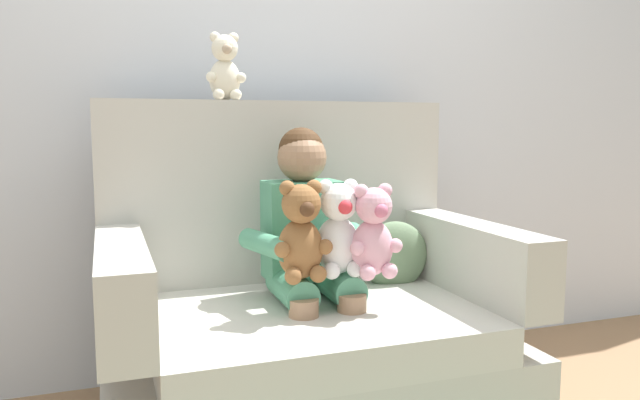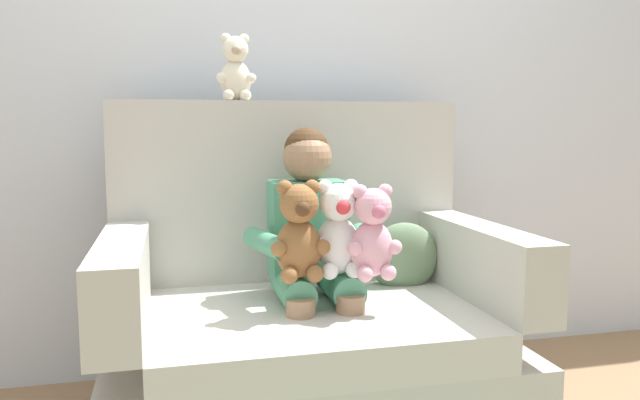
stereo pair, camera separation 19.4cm
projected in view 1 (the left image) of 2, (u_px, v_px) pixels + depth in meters
back_wall at (258, 60)px, 2.54m from camera, size 6.00×0.10×2.60m
armchair at (303, 327)px, 2.09m from camera, size 1.31×0.89×1.12m
seated_child at (308, 237)px, 2.07m from camera, size 0.45×0.39×0.82m
plush_white at (338, 231)px, 1.95m from camera, size 0.18×0.15×0.31m
plush_brown at (301, 234)px, 1.88m from camera, size 0.19×0.15×0.31m
plush_pink at (373, 234)px, 1.93m from camera, size 0.18×0.14×0.30m
plush_cream_on_backrest at (225, 69)px, 2.20m from camera, size 0.15×0.12×0.24m
throw_pillow at (394, 256)px, 2.29m from camera, size 0.27×0.14×0.26m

